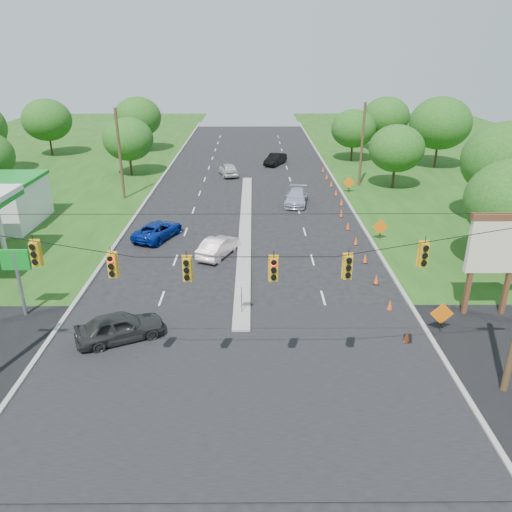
{
  "coord_description": "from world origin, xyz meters",
  "views": [
    {
      "loc": [
        0.68,
        -19.37,
        14.36
      ],
      "look_at": [
        0.84,
        8.12,
        2.8
      ],
      "focal_mm": 35.0,
      "sensor_mm": 36.0,
      "label": 1
    }
  ],
  "objects_px": {
    "pylon_sign": "(499,249)",
    "white_sedan": "(218,247)",
    "black_sedan": "(120,327)",
    "blue_pickup": "(158,230)"
  },
  "relations": [
    {
      "from": "black_sedan",
      "to": "white_sedan",
      "type": "height_order",
      "value": "black_sedan"
    },
    {
      "from": "black_sedan",
      "to": "white_sedan",
      "type": "xyz_separation_m",
      "value": [
        4.43,
        11.52,
        -0.06
      ]
    },
    {
      "from": "black_sedan",
      "to": "blue_pickup",
      "type": "height_order",
      "value": "black_sedan"
    },
    {
      "from": "black_sedan",
      "to": "blue_pickup",
      "type": "distance_m",
      "value": 15.24
    },
    {
      "from": "white_sedan",
      "to": "black_sedan",
      "type": "bearing_deg",
      "value": 92.14
    },
    {
      "from": "pylon_sign",
      "to": "white_sedan",
      "type": "distance_m",
      "value": 18.69
    },
    {
      "from": "pylon_sign",
      "to": "white_sedan",
      "type": "height_order",
      "value": "pylon_sign"
    },
    {
      "from": "pylon_sign",
      "to": "blue_pickup",
      "type": "xyz_separation_m",
      "value": [
        -21.35,
        12.39,
        -3.31
      ]
    },
    {
      "from": "black_sedan",
      "to": "white_sedan",
      "type": "relative_size",
      "value": 1.04
    },
    {
      "from": "pylon_sign",
      "to": "blue_pickup",
      "type": "height_order",
      "value": "pylon_sign"
    }
  ]
}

